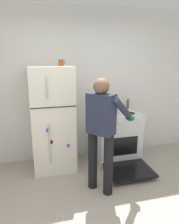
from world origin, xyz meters
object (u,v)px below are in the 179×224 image
object	(u,v)px
refrigerator	(52,119)
stove_range	(116,137)
person_cook	(103,125)
red_pot	(109,109)
coffee_mug	(61,62)
pepper_mill	(128,104)

from	to	relation	value
refrigerator	stove_range	size ratio (longest dim) A/B	1.41
person_cook	red_pot	size ratio (longest dim) A/B	4.34
red_pot	coffee_mug	bearing A→B (deg)	172.83
red_pot	pepper_mill	size ratio (longest dim) A/B	2.12
red_pot	pepper_mill	xyz separation A→B (m)	(0.46, 0.25, 0.02)
stove_range	coffee_mug	world-z (taller)	coffee_mug
stove_range	coffee_mug	distance (m)	1.63
coffee_mug	pepper_mill	bearing A→B (deg)	6.82
stove_range	pepper_mill	xyz separation A→B (m)	(0.30, 0.22, 0.55)
stove_range	person_cook	distance (m)	1.11
refrigerator	pepper_mill	bearing A→B (deg)	7.93
coffee_mug	refrigerator	bearing A→B (deg)	-164.60
person_cook	pepper_mill	bearing A→B (deg)	51.03
person_cook	coffee_mug	bearing A→B (deg)	114.87
coffee_mug	stove_range	bearing A→B (deg)	-4.07
refrigerator	person_cook	size ratio (longest dim) A/B	1.07
refrigerator	pepper_mill	xyz separation A→B (m)	(1.44, 0.20, 0.13)
refrigerator	stove_range	xyz separation A→B (m)	(1.14, -0.02, -0.42)
coffee_mug	red_pot	bearing A→B (deg)	-7.17
refrigerator	red_pot	distance (m)	0.99
refrigerator	stove_range	world-z (taller)	refrigerator
refrigerator	red_pot	world-z (taller)	refrigerator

